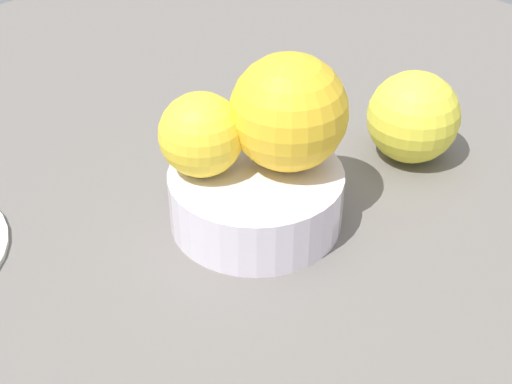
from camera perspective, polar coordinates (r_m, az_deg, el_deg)
ground_plane at (r=54.80cm, az=-0.00°, el=-3.11°), size 110.00×110.00×2.00cm
fruit_bowl at (r=52.90cm, az=-0.00°, el=-0.49°), size 13.07×13.07×4.45cm
orange_in_bowl_0 at (r=50.40cm, az=2.67°, el=6.46°), size 8.60×8.60×8.60cm
orange_in_bowl_1 at (r=50.22cm, az=-4.47°, el=4.65°), size 6.16×6.16×6.16cm
orange_loose_0 at (r=60.93cm, az=12.62°, el=5.94°), size 7.83×7.83×7.83cm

